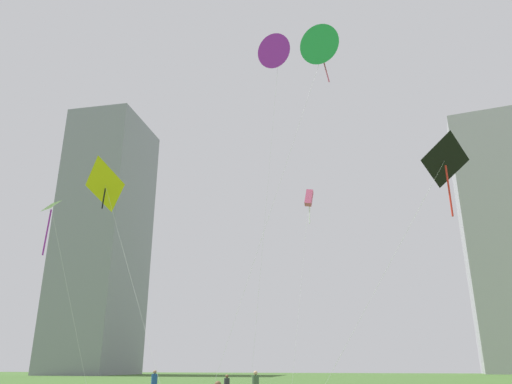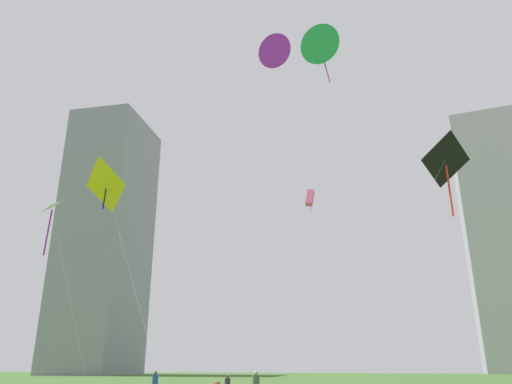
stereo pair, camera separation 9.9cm
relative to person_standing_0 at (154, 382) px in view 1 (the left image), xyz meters
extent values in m
cylinder|color=#1E478C|center=(0.00, 0.00, 0.18)|extent=(0.41, 0.41, 0.71)
sphere|color=#997051|center=(0.00, 0.00, 0.66)|extent=(0.24, 0.24, 0.24)
cylinder|color=#3F593F|center=(7.62, -2.68, 0.18)|extent=(0.41, 0.41, 0.71)
sphere|color=tan|center=(7.62, -2.68, 0.66)|extent=(0.24, 0.24, 0.24)
cylinder|color=#2D2D33|center=(5.50, -1.40, 0.02)|extent=(0.36, 0.36, 0.61)
sphere|color=brown|center=(5.50, -1.40, 0.43)|extent=(0.21, 0.21, 0.21)
sphere|color=brown|center=(9.27, -15.83, 0.48)|extent=(0.22, 0.22, 0.22)
cylinder|color=silver|center=(8.90, 10.16, 7.99)|extent=(1.27, 6.79, 18.11)
cube|color=#E5598C|center=(9.53, 13.55, 17.04)|extent=(0.91, 1.07, 1.85)
cylinder|color=white|center=(9.53, 13.55, 15.52)|extent=(0.16, 0.57, 2.43)
cylinder|color=silver|center=(-3.24, -6.07, 4.94)|extent=(4.23, 0.34, 12.00)
pyramid|color=white|center=(-5.37, -6.25, 10.97)|extent=(1.25, 1.23, 0.76)
cylinder|color=purple|center=(-5.35, -6.24, 9.16)|extent=(0.56, 0.53, 2.93)
cylinder|color=silver|center=(7.18, 3.21, 13.31)|extent=(2.26, 1.48, 28.75)
cone|color=purple|center=(8.30, 3.94, 27.69)|extent=(3.81, 3.65, 3.61)
cylinder|color=silver|center=(0.30, -5.32, 6.26)|extent=(8.09, 5.36, 14.65)
pyramid|color=yellow|center=(-3.74, -2.63, 13.61)|extent=(2.56, 3.14, 2.19)
cylinder|color=black|center=(-3.74, -2.65, 12.53)|extent=(0.29, 0.27, 1.51)
cylinder|color=silver|center=(8.87, -2.16, 11.82)|extent=(7.50, 4.10, 25.77)
cone|color=green|center=(12.61, -0.12, 24.71)|extent=(3.86, 3.67, 3.62)
cylinder|color=#E5598C|center=(12.61, -0.12, 23.08)|extent=(0.59, 0.63, 2.61)
cylinder|color=silver|center=(15.28, -6.18, 5.43)|extent=(8.01, 0.22, 12.99)
pyramid|color=black|center=(19.28, -6.06, 11.95)|extent=(2.26, 2.27, 1.74)
cylinder|color=red|center=(19.28, -6.08, 10.12)|extent=(0.12, 0.18, 2.99)
cube|color=#A8A8AD|center=(53.70, 114.03, 34.84)|extent=(23.53, 27.00, 71.80)
cube|color=gray|center=(-50.56, 77.54, 31.83)|extent=(17.26, 22.48, 65.79)
camera|label=1|loc=(14.35, -32.67, 1.10)|focal=33.88mm
camera|label=2|loc=(14.45, -32.65, 1.10)|focal=33.88mm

